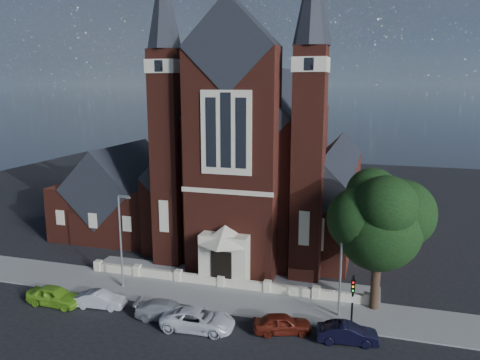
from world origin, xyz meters
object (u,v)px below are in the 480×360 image
Objects in this scene: car_white_suv at (198,320)px; car_navy at (348,333)px; parish_hall at (123,198)px; car_dark_red at (282,323)px; street_lamp_left at (121,236)px; car_silver_a at (101,300)px; car_lime_van at (54,296)px; street_lamp_right at (342,258)px; church at (267,162)px; car_silver_b at (166,310)px; street_tree at (380,223)px; traffic_signal at (353,295)px.

car_navy is at bearing -86.82° from car_white_suv.
parish_hall is 3.03× the size of car_dark_red.
street_lamp_left is 5.40m from car_silver_a.
car_silver_a is (3.67, 0.66, -0.13)m from car_lime_van.
car_white_suv is at bearing -103.18° from car_silver_a.
street_lamp_right reaches higher than car_navy.
church reaches higher than car_silver_a.
parish_hall is 2.65× the size of car_silver_b.
street_lamp_right is (-2.51, -1.71, -2.36)m from street_tree.
car_dark_red is (22.42, -17.39, -3.33)m from parish_hall.
street_tree reaches higher than traffic_signal.
car_silver_a is 18.65m from car_navy.
car_dark_red is (17.89, 0.93, -0.07)m from car_lime_van.
street_lamp_left is 1.55× the size of car_white_suv.
street_tree is at bearing 34.26° from street_lamp_right.
car_silver_b reaches higher than car_navy.
street_tree reaches higher than car_silver_a.
church is 21.38m from street_tree.
street_lamp_left and street_lamp_right have the same top height.
street_lamp_right is 1.81× the size of car_lime_van.
street_lamp_right is 2.10× the size of car_silver_a.
traffic_signal is (18.91, -1.57, -2.02)m from street_lamp_left.
parish_hall is 29.62m from street_lamp_right.
car_dark_red is at bearing -140.44° from street_tree.
street_tree reaches higher than street_lamp_right.
traffic_signal is at bearing -90.43° from car_silver_a.
car_navy is (-0.14, -1.84, -1.92)m from traffic_signal.
street_lamp_right reaches higher than car_silver_b.
street_lamp_left is 2.01× the size of car_dark_red.
car_dark_red is at bearing -95.68° from car_silver_a.
street_tree is at bearing -23.26° from parish_hall.
street_lamp_left is 1.76× the size of car_silver_b.
street_lamp_left reaches higher than car_lime_van.
street_lamp_right is at bearing -61.96° from church.
car_navy is (22.32, 0.91, -0.09)m from car_lime_van.
car_lime_van is 12.13m from car_white_suv.
street_tree is at bearing -53.83° from church.
car_silver_a is 14.22m from car_dark_red.
street_lamp_left is (-7.91, -18.94, -3.59)m from church.
car_silver_b is 0.88× the size of car_white_suv.
traffic_signal is at bearing -115.95° from street_tree.
church reaches higher than street_lamp_left.
car_lime_van reaches higher than car_navy.
traffic_signal is at bearing -12.15° from car_navy.
car_silver_b reaches higher than car_silver_a.
car_dark_red is 1.00× the size of car_navy.
car_white_suv is 10.27m from car_navy.
street_lamp_left is at bearing -175.24° from street_tree.
street_tree is 8.30m from car_navy.
car_lime_van reaches higher than car_white_suv.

